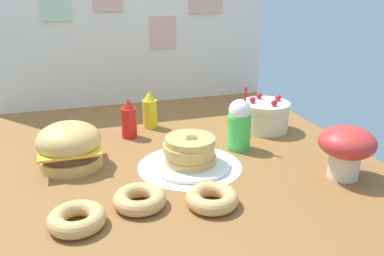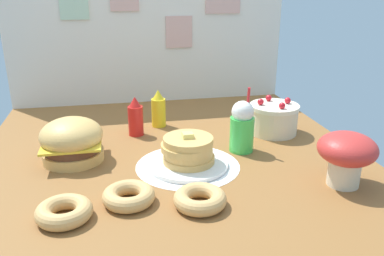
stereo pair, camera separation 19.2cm
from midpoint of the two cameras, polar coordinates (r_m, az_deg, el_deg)
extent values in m
cube|color=brown|center=(1.93, -5.03, -5.48)|extent=(1.91, 2.20, 0.02)
cube|color=silver|center=(2.84, -10.40, 13.16)|extent=(1.91, 0.03, 0.98)
cube|color=#B2D1B2|center=(2.78, -20.95, 16.57)|extent=(0.18, 0.01, 0.24)
cube|color=#D8A599|center=(2.85, -6.13, 13.43)|extent=(0.19, 0.01, 0.22)
cylinder|color=white|center=(1.90, -3.23, -5.48)|extent=(0.49, 0.49, 0.00)
cylinder|color=#DBA859|center=(2.01, -19.53, -4.47)|extent=(0.29, 0.29, 0.05)
cylinder|color=#59331E|center=(1.99, -19.68, -3.29)|extent=(0.27, 0.27, 0.04)
cube|color=yellow|center=(1.98, -19.76, -2.62)|extent=(0.28, 0.28, 0.01)
ellipsoid|color=#E5B260|center=(1.97, -19.88, -1.68)|extent=(0.30, 0.30, 0.17)
cylinder|color=white|center=(1.90, -3.23, -5.19)|extent=(0.38, 0.38, 0.02)
cylinder|color=#E0AD5B|center=(1.89, -3.10, -4.46)|extent=(0.24, 0.24, 0.03)
cylinder|color=#E0AD5B|center=(1.88, -3.23, -3.61)|extent=(0.23, 0.23, 0.03)
cylinder|color=#E0AD5B|center=(1.86, -3.44, -2.80)|extent=(0.24, 0.24, 0.03)
cylinder|color=#E0AD5B|center=(1.85, -3.23, -1.88)|extent=(0.23, 0.23, 0.03)
cube|color=#F7E072|center=(1.84, -3.32, -1.10)|extent=(0.05, 0.05, 0.02)
cylinder|color=beige|center=(2.35, 8.08, 1.39)|extent=(0.27, 0.27, 0.15)
cylinder|color=#F4EACC|center=(2.33, 8.18, 3.35)|extent=(0.28, 0.28, 0.02)
sphere|color=red|center=(2.36, 9.92, 4.23)|extent=(0.04, 0.04, 0.04)
sphere|color=red|center=(2.39, 7.28, 4.55)|extent=(0.04, 0.04, 0.04)
sphere|color=red|center=(2.30, 6.28, 3.97)|extent=(0.04, 0.04, 0.04)
sphere|color=red|center=(2.26, 9.29, 3.50)|extent=(0.04, 0.04, 0.04)
cylinder|color=red|center=(2.26, -11.40, 0.68)|extent=(0.09, 0.09, 0.17)
cone|color=red|center=(2.23, -11.60, 3.41)|extent=(0.07, 0.07, 0.06)
cylinder|color=yellow|center=(2.39, -8.31, 1.97)|extent=(0.09, 0.09, 0.17)
cone|color=yellow|center=(2.36, -8.45, 4.56)|extent=(0.07, 0.07, 0.06)
cylinder|color=green|center=(2.07, 4.06, -0.69)|extent=(0.12, 0.12, 0.18)
sphere|color=white|center=(2.03, 4.14, 2.50)|extent=(0.11, 0.11, 0.11)
cylinder|color=red|center=(2.02, 4.82, 3.55)|extent=(0.01, 0.03, 0.18)
torus|color=tan|center=(1.54, -19.67, -12.21)|extent=(0.21, 0.21, 0.06)
torus|color=#8CCC8C|center=(1.54, -19.69, -12.07)|extent=(0.20, 0.20, 0.05)
torus|color=tan|center=(1.60, -10.95, -10.02)|extent=(0.21, 0.21, 0.06)
torus|color=#F2E5C6|center=(1.59, -10.96, -9.88)|extent=(0.20, 0.20, 0.05)
torus|color=tan|center=(1.57, -0.66, -10.08)|extent=(0.21, 0.21, 0.06)
torus|color=pink|center=(1.57, -0.66, -9.94)|extent=(0.20, 0.20, 0.05)
cylinder|color=beige|center=(1.87, 18.12, -5.18)|extent=(0.13, 0.13, 0.11)
ellipsoid|color=red|center=(1.83, 18.50, -2.00)|extent=(0.25, 0.25, 0.14)
camera|label=1|loc=(0.10, -92.86, -1.06)|focal=37.38mm
camera|label=2|loc=(0.10, 87.14, 1.06)|focal=37.38mm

